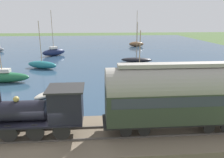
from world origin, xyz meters
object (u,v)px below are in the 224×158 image
Objects in this scene: passenger_coach at (175,94)px; rowboat_far_out at (16,111)px; sailboat_navy at (54,52)px; sailboat_teal at (42,65)px; sailboat_white at (139,83)px; steam_locomotive at (44,109)px; sailboat_green at (3,77)px; sailboat_black at (137,60)px; sailboat_brown at (136,44)px; rowboat_mid_harbor at (45,95)px.

passenger_coach reaches higher than rowboat_far_out.
sailboat_teal is at bearing 146.23° from sailboat_navy.
passenger_coach is 1.45× the size of sailboat_white.
steam_locomotive is 0.92× the size of sailboat_green.
sailboat_teal is 1.07× the size of sailboat_green.
passenger_coach is at bearing 167.34° from sailboat_navy.
sailboat_black reaches higher than sailboat_green.
sailboat_brown is 1.39× the size of sailboat_green.
sailboat_green is at bearing 49.20° from passenger_coach.
sailboat_green is at bearing 136.53° from sailboat_navy.
sailboat_teal is (21.57, 13.36, -2.50)m from passenger_coach.
rowboat_mid_harbor is (-37.86, 16.52, -0.44)m from sailboat_brown.
sailboat_green is at bearing -7.03° from rowboat_mid_harbor.
rowboat_far_out is at bearing -151.80° from sailboat_teal.
sailboat_navy reaches higher than passenger_coach.
sailboat_brown is at bearing -7.79° from passenger_coach.
sailboat_teal is (-24.82, 19.70, -0.08)m from sailboat_brown.
steam_locomotive is at bearing -147.72° from sailboat_green.
sailboat_white is at bearing -37.01° from steam_locomotive.
steam_locomotive is 0.97× the size of sailboat_white.
steam_locomotive reaches higher than rowboat_mid_harbor.
sailboat_green reaches higher than rowboat_far_out.
passenger_coach is at bearing -69.12° from rowboat_far_out.
sailboat_teal is 7.98m from sailboat_green.
rowboat_far_out is (-9.65, -4.73, -0.45)m from sailboat_green.
sailboat_brown is (35.50, -6.45, 0.18)m from sailboat_white.
passenger_coach is 3.88× the size of rowboat_far_out.
sailboat_teal is 3.02× the size of rowboat_far_out.
sailboat_white is at bearing -19.34° from rowboat_far_out.
passenger_coach is at bearing -165.96° from sailboat_white.
passenger_coach is at bearing -125.45° from sailboat_teal.
sailboat_green is 8.51m from rowboat_mid_harbor.
sailboat_white is 13.25m from rowboat_far_out.
passenger_coach is 0.99× the size of sailboat_brown.
steam_locomotive is 0.90× the size of sailboat_black.
rowboat_far_out is (4.58, 3.43, -2.11)m from steam_locomotive.
sailboat_black reaches higher than rowboat_mid_harbor.
sailboat_navy is at bearing -47.12° from rowboat_mid_harbor.
passenger_coach is at bearing 175.09° from rowboat_mid_harbor.
rowboat_mid_harbor is at bearing 153.07° from sailboat_black.
steam_locomotive is at bearing 137.34° from rowboat_mid_harbor.
sailboat_brown is (46.39, -6.34, -2.42)m from passenger_coach.
steam_locomotive is 48.68m from sailboat_brown.
sailboat_brown reaches higher than sailboat_navy.
rowboat_mid_harbor is (8.53, 10.18, -2.85)m from passenger_coach.
sailboat_white is at bearing 176.16° from sailboat_navy.
sailboat_green is 2.41× the size of rowboat_mid_harbor.
passenger_coach is (0.00, -8.32, 0.73)m from steam_locomotive.
sailboat_black is at bearing -5.38° from passenger_coach.
rowboat_mid_harbor is 4.25m from rowboat_far_out.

